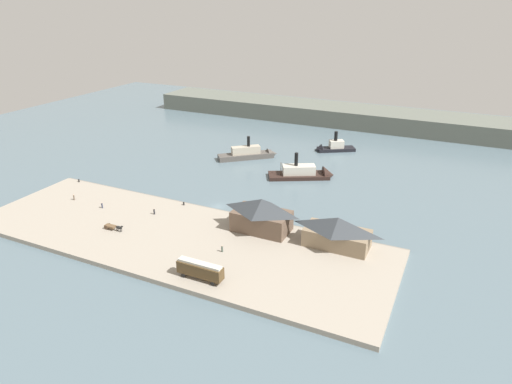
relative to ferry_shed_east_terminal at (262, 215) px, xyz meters
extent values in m
plane|color=slate|center=(-18.68, 9.75, -5.67)|extent=(320.00, 320.00, 0.00)
cube|color=#9E9384|center=(-18.68, -12.25, -5.07)|extent=(110.00, 36.00, 1.20)
cube|color=gray|center=(-18.68, 6.15, -5.17)|extent=(110.00, 0.80, 1.00)
cube|color=brown|center=(0.00, 0.00, -1.80)|extent=(14.46, 8.21, 5.33)
pyramid|color=#33383D|center=(0.00, 0.00, 2.59)|extent=(14.75, 8.62, 3.46)
cube|color=#847056|center=(19.77, 0.45, -2.29)|extent=(15.53, 7.63, 4.35)
pyramid|color=#33383D|center=(19.77, 0.45, 1.52)|extent=(15.84, 8.01, 3.27)
cube|color=#4C381E|center=(-2.56, -25.73, -2.22)|extent=(10.52, 2.35, 2.70)
cube|color=beige|center=(-2.56, -25.73, -0.62)|extent=(10.10, 1.64, 0.50)
cylinder|color=black|center=(1.12, -24.55, -4.02)|extent=(0.90, 0.18, 0.90)
cylinder|color=black|center=(1.12, -26.90, -4.02)|extent=(0.90, 0.18, 0.90)
cylinder|color=black|center=(-6.24, -24.55, -4.02)|extent=(0.90, 0.18, 0.90)
cylinder|color=black|center=(-6.24, -26.90, -4.02)|extent=(0.90, 0.18, 0.90)
cube|color=brown|center=(-35.75, -16.35, -3.62)|extent=(2.96, 1.41, 0.50)
cylinder|color=#4C3828|center=(-36.64, -15.64, -3.87)|extent=(1.20, 0.10, 1.20)
cylinder|color=#4C3828|center=(-36.64, -17.05, -3.87)|extent=(1.20, 0.10, 1.20)
ellipsoid|color=black|center=(-32.87, -16.35, -3.37)|extent=(2.00, 0.70, 0.90)
ellipsoid|color=black|center=(-31.77, -16.35, -2.82)|extent=(0.70, 0.32, 0.44)
cylinder|color=black|center=(-32.27, -16.15, -3.97)|extent=(0.16, 0.16, 1.00)
cylinder|color=black|center=(-32.27, -16.55, -3.97)|extent=(0.16, 0.16, 1.00)
cylinder|color=black|center=(-33.47, -16.15, -3.97)|extent=(0.16, 0.16, 1.00)
cylinder|color=black|center=(-33.47, -16.55, -3.97)|extent=(0.16, 0.16, 1.00)
cylinder|color=#232328|center=(-30.88, -4.26, -3.73)|extent=(0.44, 0.44, 1.49)
sphere|color=#CCA889|center=(-30.88, -4.26, -2.85)|extent=(0.27, 0.27, 0.27)
cylinder|color=#3D4C42|center=(-3.89, -13.89, -3.75)|extent=(0.42, 0.42, 1.44)
sphere|color=#CCA889|center=(-3.89, -13.89, -2.90)|extent=(0.26, 0.26, 0.26)
cylinder|color=#33384C|center=(-46.83, -7.35, -3.74)|extent=(0.43, 0.43, 1.46)
sphere|color=#CCA889|center=(-46.83, -7.35, -2.87)|extent=(0.27, 0.27, 0.27)
cylinder|color=#6B5B4C|center=(-58.38, -6.59, -3.72)|extent=(0.44, 0.44, 1.51)
sphere|color=#CCA889|center=(-58.38, -6.59, -2.83)|extent=(0.28, 0.28, 0.28)
cylinder|color=black|center=(-26.85, 4.32, -4.02)|extent=(0.44, 0.44, 0.90)
cylinder|color=black|center=(-67.86, 4.72, -4.02)|extent=(0.44, 0.44, 0.90)
cube|color=black|center=(-5.45, 42.23, -5.04)|extent=(21.34, 15.73, 1.25)
cone|color=black|center=(3.59, 47.03, -5.04)|extent=(6.18, 7.23, 6.23)
cube|color=beige|center=(-5.45, 42.23, -2.89)|extent=(11.68, 8.91, 3.07)
cylinder|color=black|center=(-6.36, 41.74, 0.88)|extent=(1.22, 1.22, 4.46)
cylinder|color=brown|center=(-10.88, 39.34, -2.29)|extent=(0.24, 0.24, 4.26)
cube|color=black|center=(-2.14, 76.21, -5.05)|extent=(15.13, 12.03, 1.24)
cone|color=black|center=(-8.39, 72.29, -5.05)|extent=(4.62, 5.19, 4.47)
cube|color=beige|center=(-2.14, 76.21, -2.93)|extent=(6.46, 5.77, 3.00)
cylinder|color=black|center=(-2.52, 75.97, 0.41)|extent=(1.34, 1.34, 3.66)
cube|color=#514C47|center=(-30.57, 52.08, -4.68)|extent=(19.23, 17.40, 1.98)
cone|color=#514C47|center=(-22.54, 58.91, -4.68)|extent=(5.75, 5.82, 4.40)
cube|color=#B2A893|center=(-30.57, 52.08, -2.26)|extent=(10.21, 9.33, 2.85)
cylinder|color=black|center=(-29.73, 52.79, 1.07)|extent=(1.12, 1.12, 3.82)
cube|color=#60665B|center=(-18.68, 119.75, -1.67)|extent=(180.00, 24.00, 8.00)
camera|label=1|loc=(43.28, -94.72, 51.11)|focal=31.87mm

